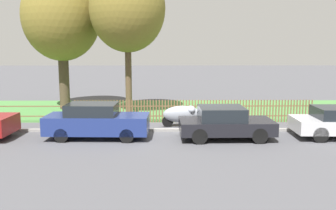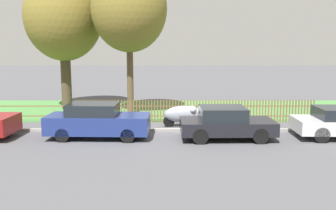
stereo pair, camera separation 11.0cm
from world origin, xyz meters
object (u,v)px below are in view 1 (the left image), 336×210
(parked_car_navy_estate, at_px, (225,123))
(covered_motorcycle, at_px, (183,114))
(tree_nearest_kerb, at_px, (61,17))
(tree_behind_motorcycle, at_px, (127,9))
(parked_car_black_saloon, at_px, (96,121))

(parked_car_navy_estate, height_order, covered_motorcycle, parked_car_navy_estate)
(tree_nearest_kerb, relative_size, tree_behind_motorcycle, 1.00)
(parked_car_navy_estate, bearing_deg, tree_behind_motorcycle, 126.69)
(parked_car_navy_estate, distance_m, tree_behind_motorcycle, 8.93)
(parked_car_black_saloon, bearing_deg, tree_behind_motorcycle, 83.55)
(parked_car_black_saloon, height_order, covered_motorcycle, parked_car_black_saloon)
(tree_nearest_kerb, bearing_deg, tree_behind_motorcycle, -24.18)
(parked_car_black_saloon, bearing_deg, tree_nearest_kerb, 115.41)
(parked_car_navy_estate, relative_size, tree_nearest_kerb, 0.47)
(parked_car_navy_estate, relative_size, tree_behind_motorcycle, 0.47)
(parked_car_navy_estate, height_order, tree_nearest_kerb, tree_nearest_kerb)
(parked_car_black_saloon, distance_m, parked_car_navy_estate, 5.30)
(covered_motorcycle, bearing_deg, parked_car_navy_estate, -60.78)
(parked_car_black_saloon, xyz_separation_m, parked_car_navy_estate, (5.30, -0.14, -0.05))
(parked_car_navy_estate, distance_m, covered_motorcycle, 2.87)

